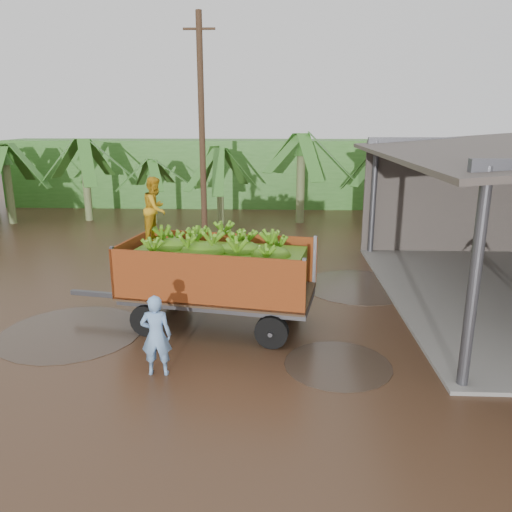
{
  "coord_description": "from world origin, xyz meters",
  "views": [
    {
      "loc": [
        1.9,
        -11.98,
        4.73
      ],
      "look_at": [
        1.41,
        -0.55,
        1.57
      ],
      "focal_mm": 35.0,
      "sensor_mm": 36.0,
      "label": 1
    }
  ],
  "objects": [
    {
      "name": "banana_plants",
      "position": [
        -4.87,
        6.99,
        1.87
      ],
      "size": [
        25.38,
        20.39,
        4.25
      ],
      "color": "#2D661E",
      "rests_on": "ground"
    },
    {
      "name": "banana_trailer",
      "position": [
        0.54,
        -1.05,
        1.31
      ],
      "size": [
        6.12,
        2.84,
        3.46
      ],
      "rotation": [
        0.0,
        0.0,
        -0.18
      ],
      "color": "#B64A1A",
      "rests_on": "ground"
    },
    {
      "name": "utility_pole",
      "position": [
        -1.04,
        7.82,
        4.33
      ],
      "size": [
        1.2,
        0.24,
        8.56
      ],
      "color": "#47301E",
      "rests_on": "ground"
    },
    {
      "name": "ground",
      "position": [
        0.0,
        0.0,
        0.0
      ],
      "size": [
        100.0,
        100.0,
        0.0
      ],
      "primitive_type": "plane",
      "color": "black",
      "rests_on": "ground"
    },
    {
      "name": "hedge_north",
      "position": [
        -2.0,
        16.0,
        1.8
      ],
      "size": [
        22.0,
        3.0,
        3.6
      ],
      "primitive_type": "cube",
      "color": "#2D661E",
      "rests_on": "ground"
    },
    {
      "name": "man_blue",
      "position": [
        -0.35,
        -3.43,
        0.8
      ],
      "size": [
        0.6,
        0.41,
        1.59
      ],
      "primitive_type": "imported",
      "rotation": [
        0.0,
        0.0,
        3.2
      ],
      "color": "#749FD5",
      "rests_on": "ground"
    }
  ]
}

